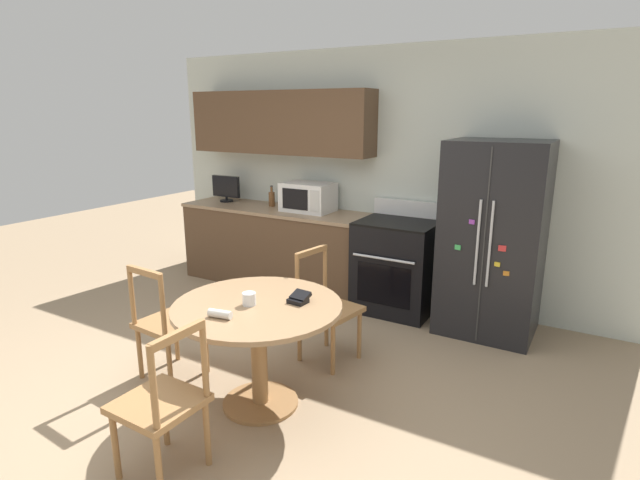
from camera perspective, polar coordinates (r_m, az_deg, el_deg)
name	(u,v)px	position (r m, az deg, el deg)	size (l,w,h in m)	color
ground_plane	(213,407)	(3.68, -12.12, -18.19)	(14.00, 14.00, 0.00)	#9E8466
back_wall	(349,160)	(5.44, 3.36, 9.07)	(5.20, 0.44, 2.60)	silver
kitchen_counter	(275,246)	(5.77, -5.16, -0.73)	(2.24, 0.64, 0.90)	brown
refrigerator	(493,239)	(4.67, 19.14, 0.09)	(0.83, 0.73, 1.73)	black
oven_range	(397,265)	(5.05, 8.76, -2.88)	(0.75, 0.68, 1.08)	black
microwave	(308,197)	(5.45, -1.37, 4.94)	(0.54, 0.38, 0.31)	white
countertop_tv	(226,188)	(6.13, -10.69, 5.89)	(0.38, 0.16, 0.31)	black
counter_bottle	(272,198)	(5.77, -5.54, 4.75)	(0.07, 0.07, 0.24)	brown
dining_table	(258,326)	(3.38, -7.09, -9.74)	(1.12, 1.12, 0.74)	#997551
dining_chair_far	(327,308)	(4.03, 0.78, -7.83)	(0.48, 0.48, 0.90)	#9E7042
dining_chair_left	(168,324)	(3.92, -17.01, -9.12)	(0.45, 0.45, 0.90)	#9E7042
dining_chair_near	(162,404)	(2.96, -17.56, -17.46)	(0.43, 0.43, 0.90)	#9E7042
candle_glass	(249,300)	(3.30, -8.10, -6.77)	(0.09, 0.09, 0.08)	silver
folded_napkin	(220,314)	(3.13, -11.36, -8.29)	(0.16, 0.08, 0.05)	silver
wallet	(299,298)	(3.32, -2.39, -6.68)	(0.13, 0.14, 0.07)	black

